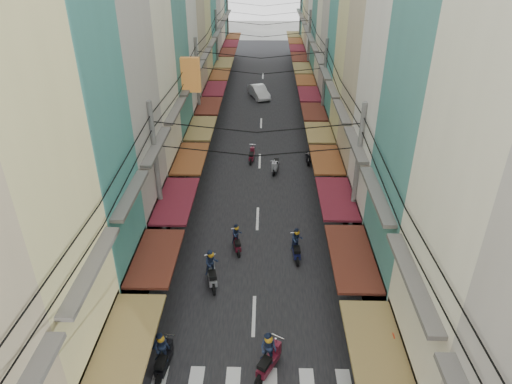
# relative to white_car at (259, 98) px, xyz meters

# --- Properties ---
(ground) EXTENTS (160.00, 160.00, 0.00)m
(ground) POSITION_rel_white_car_xyz_m (0.34, -29.52, 0.00)
(ground) COLOR slate
(ground) RESTS_ON ground
(road) EXTENTS (10.00, 80.00, 0.02)m
(road) POSITION_rel_white_car_xyz_m (0.34, -9.52, 0.01)
(road) COLOR black
(road) RESTS_ON ground
(sidewalk_left) EXTENTS (3.00, 80.00, 0.06)m
(sidewalk_left) POSITION_rel_white_car_xyz_m (-6.16, -9.52, 0.03)
(sidewalk_left) COLOR gray
(sidewalk_left) RESTS_ON ground
(sidewalk_right) EXTENTS (3.00, 80.00, 0.06)m
(sidewalk_right) POSITION_rel_white_car_xyz_m (6.84, -9.52, 0.03)
(sidewalk_right) COLOR gray
(sidewalk_right) RESTS_ON ground
(building_row_left) EXTENTS (7.80, 67.67, 23.70)m
(building_row_left) POSITION_rel_white_car_xyz_m (-7.58, -12.96, 9.78)
(building_row_left) COLOR silver
(building_row_left) RESTS_ON ground
(building_row_right) EXTENTS (7.80, 68.98, 22.59)m
(building_row_right) POSITION_rel_white_car_xyz_m (8.25, -13.07, 9.41)
(building_row_right) COLOR teal
(building_row_right) RESTS_ON ground
(utility_poles) EXTENTS (10.20, 66.13, 8.20)m
(utility_poles) POSITION_rel_white_car_xyz_m (0.34, -14.51, 6.59)
(utility_poles) COLOR slate
(utility_poles) RESTS_ON ground
(white_car) EXTENTS (4.84, 3.15, 1.59)m
(white_car) POSITION_rel_white_car_xyz_m (0.00, 0.00, 0.00)
(white_car) COLOR silver
(white_car) RESTS_ON ground
(bicycle) EXTENTS (1.62, 0.62, 1.11)m
(bicycle) POSITION_rel_white_car_xyz_m (7.79, -31.30, 0.00)
(bicycle) COLOR black
(bicycle) RESTS_ON ground
(moving_scooters) EXTENTS (7.37, 20.86, 2.00)m
(moving_scooters) POSITION_rel_white_car_xyz_m (-0.08, -28.17, 0.56)
(moving_scooters) COLOR black
(moving_scooters) RESTS_ON ground
(parked_scooters) EXTENTS (13.39, 13.62, 1.01)m
(parked_scooters) POSITION_rel_white_car_xyz_m (4.25, -33.85, 0.49)
(parked_scooters) COLOR black
(parked_scooters) RESTS_ON ground
(pedestrians) EXTENTS (12.89, 24.71, 2.05)m
(pedestrians) POSITION_rel_white_car_xyz_m (-3.55, -26.70, 0.99)
(pedestrians) COLOR #261F2A
(pedestrians) RESTS_ON ground
(market_umbrella) EXTENTS (2.03, 2.03, 2.14)m
(market_umbrella) POSITION_rel_white_car_xyz_m (6.44, -33.09, 1.88)
(market_umbrella) COLOR #B2B2B7
(market_umbrella) RESTS_ON ground
(traffic_sign) EXTENTS (0.10, 0.68, 3.09)m
(traffic_sign) POSITION_rel_white_car_xyz_m (5.12, -35.44, 2.27)
(traffic_sign) COLOR slate
(traffic_sign) RESTS_ON ground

